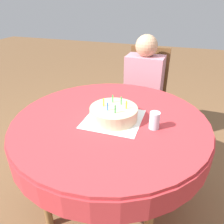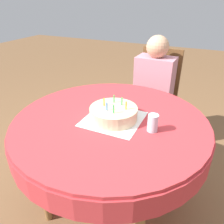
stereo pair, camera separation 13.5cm
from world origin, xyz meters
name	(u,v)px [view 1 (the left image)]	position (x,y,z in m)	size (l,w,h in m)	color
ground_plane	(111,199)	(0.00, 0.00, 0.00)	(12.00, 12.00, 0.00)	brown
dining_table	(110,130)	(0.00, 0.00, 0.65)	(1.24, 1.24, 0.74)	#BC3338
chair	(145,93)	(0.05, 0.98, 0.52)	(0.46, 0.46, 0.97)	brown
person	(143,82)	(0.04, 0.87, 0.68)	(0.36, 0.32, 1.12)	tan
napkin	(114,118)	(0.02, 0.00, 0.74)	(0.35, 0.35, 0.00)	white
birthday_cake	(114,113)	(0.02, 0.00, 0.78)	(0.30, 0.30, 0.13)	beige
drinking_glass	(154,120)	(0.28, -0.03, 0.79)	(0.06, 0.06, 0.10)	silver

